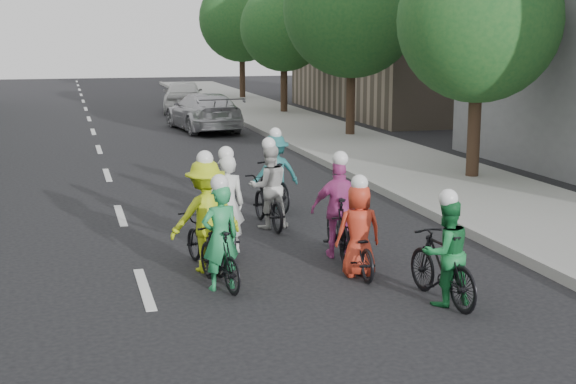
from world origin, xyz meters
name	(u,v)px	position (x,y,z in m)	size (l,w,h in m)	color
ground	(144,289)	(0.00, 0.00, 0.00)	(120.00, 120.00, 0.00)	black
sidewalk_right	(390,160)	(8.00, 10.00, 0.07)	(4.00, 80.00, 0.15)	gray
curb_right	(326,162)	(6.05, 10.00, 0.09)	(0.18, 80.00, 0.18)	#999993
bldg_se	(435,27)	(16.00, 24.00, 4.00)	(10.00, 14.00, 8.00)	gray
tree_r_0	(479,21)	(8.80, 6.60, 3.96)	(4.00, 4.00, 5.97)	black
tree_r_1	(352,9)	(8.80, 15.60, 4.52)	(4.80, 4.80, 6.93)	black
tree_r_2	(284,27)	(8.80, 24.60, 3.96)	(4.00, 4.00, 5.97)	black
tree_r_3	(242,19)	(8.80, 33.60, 4.52)	(4.80, 4.80, 6.93)	black
cyclist_0	(226,218)	(1.56, 1.73, 0.58)	(0.65, 1.70, 1.82)	black
cyclist_1	(444,260)	(3.90, -1.71, 0.61)	(0.76, 1.72, 1.61)	black
cyclist_2	(206,226)	(1.04, 0.72, 0.71)	(1.24, 1.70, 1.90)	black
cyclist_3	(338,218)	(3.29, 0.93, 0.65)	(1.00, 1.78, 1.78)	black
cyclist_4	(357,240)	(3.22, -0.14, 0.54)	(0.71, 1.57, 1.57)	black
cyclist_5	(220,249)	(1.08, -0.22, 0.58)	(0.71, 1.53, 1.69)	black
cyclist_6	(268,195)	(2.68, 3.26, 0.61)	(0.80, 1.83, 1.74)	black
cyclist_7	(275,178)	(3.19, 4.74, 0.67)	(1.09, 1.75, 1.74)	black
follow_car_lead	(204,112)	(4.14, 19.26, 0.73)	(2.05, 5.04, 1.46)	#B6B5BA
follow_car_trail	(183,96)	(4.46, 26.99, 0.79)	(1.86, 4.62, 1.58)	silver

